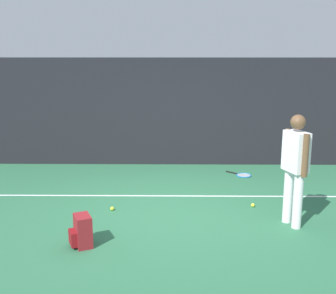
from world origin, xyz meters
TOP-DOWN VIEW (x-y plane):
  - ground_plane at (0.00, 0.00)m, footprint 12.00×12.00m
  - back_fence at (0.00, 3.00)m, footprint 10.00×0.10m
  - court_line at (0.00, 0.75)m, footprint 9.00×0.05m
  - tennis_player at (1.90, -0.54)m, footprint 0.35×0.50m
  - tennis_racket at (1.57, 2.06)m, footprint 0.58×0.54m
  - backpack at (-1.15, -1.30)m, footprint 0.36×0.36m
  - tennis_ball_near_player at (-0.93, 0.02)m, footprint 0.07×0.07m
  - tennis_ball_by_fence at (1.45, 0.21)m, footprint 0.07×0.07m

SIDE VIEW (x-z plane):
  - ground_plane at x=0.00m, z-range 0.00..0.00m
  - court_line at x=0.00m, z-range 0.00..0.00m
  - tennis_racket at x=1.57m, z-range 0.00..0.03m
  - tennis_ball_near_player at x=-0.93m, z-range 0.00..0.07m
  - tennis_ball_by_fence at x=1.45m, z-range 0.00..0.07m
  - backpack at x=-1.15m, z-range -0.01..0.43m
  - tennis_player at x=1.90m, z-range 0.12..1.82m
  - back_fence at x=0.00m, z-range 0.00..2.44m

